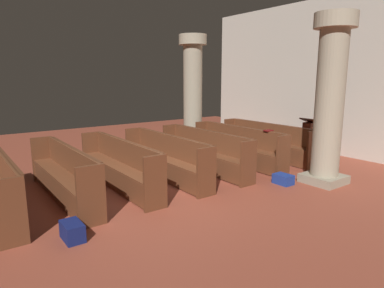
# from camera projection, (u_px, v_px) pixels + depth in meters

# --- Properties ---
(ground_plane) EXTENTS (19.20, 19.20, 0.00)m
(ground_plane) POSITION_uv_depth(u_px,v_px,m) (156.00, 194.00, 6.63)
(ground_plane) COLOR #9E4733
(back_wall) EXTENTS (10.00, 0.16, 4.50)m
(back_wall) POSITION_uv_depth(u_px,v_px,m) (339.00, 77.00, 9.72)
(back_wall) COLOR silver
(back_wall) RESTS_ON ground
(pew_row_0) EXTENTS (3.05, 0.47, 0.96)m
(pew_row_0) POSITION_uv_depth(u_px,v_px,m) (267.00, 140.00, 9.53)
(pew_row_0) COLOR brown
(pew_row_0) RESTS_ON ground
(pew_row_1) EXTENTS (3.05, 0.46, 0.96)m
(pew_row_1) POSITION_uv_depth(u_px,v_px,m) (238.00, 145.00, 8.89)
(pew_row_1) COLOR brown
(pew_row_1) RESTS_ON ground
(pew_row_2) EXTENTS (3.05, 0.46, 0.96)m
(pew_row_2) POSITION_uv_depth(u_px,v_px,m) (205.00, 150.00, 8.24)
(pew_row_2) COLOR brown
(pew_row_2) RESTS_ON ground
(pew_row_3) EXTENTS (3.05, 0.46, 0.96)m
(pew_row_3) POSITION_uv_depth(u_px,v_px,m) (166.00, 156.00, 7.60)
(pew_row_3) COLOR brown
(pew_row_3) RESTS_ON ground
(pew_row_4) EXTENTS (3.05, 0.46, 0.96)m
(pew_row_4) POSITION_uv_depth(u_px,v_px,m) (119.00, 163.00, 6.96)
(pew_row_4) COLOR brown
(pew_row_4) RESTS_ON ground
(pew_row_5) EXTENTS (3.05, 0.47, 0.96)m
(pew_row_5) POSITION_uv_depth(u_px,v_px,m) (64.00, 172.00, 6.31)
(pew_row_5) COLOR brown
(pew_row_5) RESTS_ON ground
(pillar_aisle_side) EXTENTS (0.84, 0.84, 3.50)m
(pillar_aisle_side) POSITION_uv_depth(u_px,v_px,m) (330.00, 98.00, 7.02)
(pillar_aisle_side) COLOR #9F967E
(pillar_aisle_side) RESTS_ON ground
(pillar_far_side) EXTENTS (0.84, 0.84, 3.50)m
(pillar_far_side) POSITION_uv_depth(u_px,v_px,m) (193.00, 91.00, 10.53)
(pillar_far_side) COLOR #9F967E
(pillar_far_side) RESTS_ON ground
(lectern) EXTENTS (0.48, 0.45, 1.08)m
(lectern) POSITION_uv_depth(u_px,v_px,m) (308.00, 139.00, 9.95)
(lectern) COLOR #411E13
(lectern) RESTS_ON ground
(hymn_book) EXTENTS (0.15, 0.21, 0.02)m
(hymn_book) POSITION_uv_depth(u_px,v_px,m) (268.00, 130.00, 8.24)
(hymn_book) COLOR maroon
(hymn_book) RESTS_ON pew_row_1
(kneeler_box_blue) EXTENTS (0.40, 0.28, 0.21)m
(kneeler_box_blue) POSITION_uv_depth(u_px,v_px,m) (283.00, 179.00, 7.26)
(kneeler_box_blue) COLOR navy
(kneeler_box_blue) RESTS_ON ground
(kneeler_box_navy) EXTENTS (0.42, 0.25, 0.25)m
(kneeler_box_navy) POSITION_uv_depth(u_px,v_px,m) (72.00, 231.00, 4.76)
(kneeler_box_navy) COLOR navy
(kneeler_box_navy) RESTS_ON ground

